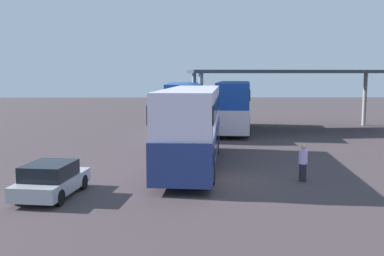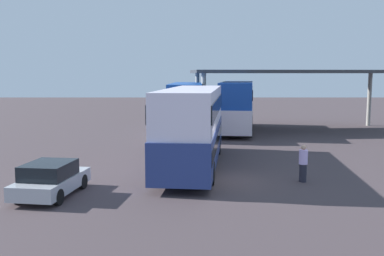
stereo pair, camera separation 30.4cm
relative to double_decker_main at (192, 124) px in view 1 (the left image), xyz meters
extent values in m
plane|color=#44383C|center=(1.00, -3.13, -2.21)|extent=(140.00, 140.00, 0.00)
cube|color=navy|center=(0.00, -0.01, -0.98)|extent=(3.69, 11.61, 1.76)
cube|color=white|center=(0.00, -0.01, 0.85)|extent=(3.59, 11.37, 1.91)
cube|color=black|center=(0.00, -0.01, -0.77)|extent=(3.68, 11.16, 0.60)
cube|color=black|center=(0.00, -0.01, 0.95)|extent=(3.68, 11.16, 0.76)
cube|color=black|center=(0.57, 5.61, -0.72)|extent=(2.16, 0.32, 1.06)
cube|color=orange|center=(0.57, 5.61, 0.13)|extent=(1.78, 0.26, 0.36)
cylinder|color=black|center=(-0.79, 3.62, -1.71)|extent=(0.38, 1.02, 1.00)
cylinder|color=black|center=(1.50, 3.39, -1.71)|extent=(0.38, 1.02, 1.00)
cylinder|color=black|center=(-1.51, -3.41, -1.71)|extent=(0.38, 1.02, 1.00)
cylinder|color=black|center=(0.79, -3.65, -1.71)|extent=(0.38, 1.02, 1.00)
cube|color=#ACAFB6|center=(-5.52, -5.38, -1.72)|extent=(2.25, 3.91, 0.55)
cube|color=black|center=(-5.55, -5.56, -1.15)|extent=(1.88, 2.24, 0.58)
cylinder|color=black|center=(-6.15, -4.13, -1.91)|extent=(0.28, 0.62, 0.60)
cylinder|color=black|center=(-4.58, -4.35, -1.91)|extent=(0.28, 0.62, 0.60)
cylinder|color=black|center=(-6.47, -6.41, -1.91)|extent=(0.28, 0.62, 0.60)
cylinder|color=black|center=(-4.90, -6.63, -1.91)|extent=(0.28, 0.62, 0.60)
cube|color=silver|center=(-0.44, 12.75, -0.98)|extent=(2.84, 10.42, 1.76)
cube|color=#1748A8|center=(-0.44, 12.75, 0.85)|extent=(2.76, 10.21, 1.90)
cube|color=black|center=(-0.44, 12.75, -0.77)|extent=(2.87, 10.01, 0.60)
cube|color=black|center=(-0.44, 12.75, 0.94)|extent=(2.87, 10.01, 0.76)
cube|color=black|center=(-0.28, 17.87, -0.72)|extent=(2.15, 0.17, 1.05)
cube|color=orange|center=(-0.28, 17.87, 0.12)|extent=(1.77, 0.13, 0.36)
cylinder|color=black|center=(-1.48, 15.99, -1.71)|extent=(0.31, 1.01, 1.00)
cylinder|color=black|center=(0.80, 15.92, -1.71)|extent=(0.31, 1.01, 1.00)
cylinder|color=black|center=(-1.68, 9.58, -1.71)|extent=(0.31, 1.01, 1.00)
cylinder|color=black|center=(0.60, 9.51, -1.71)|extent=(0.31, 1.01, 1.00)
cube|color=white|center=(3.73, 14.01, -0.96)|extent=(4.01, 11.17, 1.80)
cube|color=#1843A2|center=(3.73, 14.01, 0.92)|extent=(3.90, 10.95, 1.95)
cube|color=black|center=(3.73, 14.01, -0.74)|extent=(3.99, 10.75, 0.61)
cube|color=black|center=(3.73, 14.01, 1.01)|extent=(3.99, 10.75, 0.78)
cube|color=black|center=(4.47, 19.37, -0.69)|extent=(2.14, 0.40, 1.08)
cube|color=orange|center=(4.47, 19.37, 0.17)|extent=(1.76, 0.32, 0.36)
cylinder|color=black|center=(3.06, 17.53, -1.71)|extent=(0.42, 1.03, 1.00)
cylinder|color=black|center=(5.32, 17.21, -1.71)|extent=(0.42, 1.03, 1.00)
cylinder|color=black|center=(2.13, 10.81, -1.71)|extent=(0.42, 1.03, 1.00)
cylinder|color=black|center=(4.39, 10.50, -1.71)|extent=(0.42, 1.03, 1.00)
cube|color=#33353A|center=(8.56, 14.62, 2.73)|extent=(17.54, 7.68, 0.25)
cylinder|color=#9E9B93|center=(16.27, 17.81, 0.20)|extent=(0.36, 0.36, 4.82)
cylinder|color=#9E9B93|center=(0.44, 16.50, 0.20)|extent=(0.36, 0.36, 4.82)
cylinder|color=#9E9B93|center=(0.86, 11.43, 0.20)|extent=(0.36, 0.36, 4.82)
cylinder|color=#262633|center=(4.86, -3.20, -1.81)|extent=(0.32, 0.32, 0.79)
cylinder|color=#DBBEFF|center=(4.86, -3.20, -1.10)|extent=(0.38, 0.38, 0.63)
sphere|color=tan|center=(4.86, -3.20, -0.68)|extent=(0.22, 0.22, 0.22)
camera|label=1|loc=(-0.34, -21.82, 2.51)|focal=40.38mm
camera|label=2|loc=(-0.04, -21.82, 2.51)|focal=40.38mm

